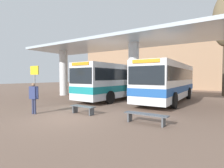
% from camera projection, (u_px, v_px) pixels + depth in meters
% --- Properties ---
extents(ground_plane, '(100.00, 100.00, 0.00)m').
position_uv_depth(ground_plane, '(67.00, 118.00, 8.95)').
color(ground_plane, '#755B4C').
extents(townhouse_backdrop, '(40.00, 0.58, 10.77)m').
position_uv_depth(townhouse_backdrop, '(179.00, 52.00, 29.24)').
color(townhouse_backdrop, '#9E7A5B').
rests_on(townhouse_backdrop, ground_plane).
extents(station_canopy, '(22.88, 6.09, 5.32)m').
position_uv_depth(station_canopy, '(134.00, 50.00, 15.09)').
color(station_canopy, silver).
rests_on(station_canopy, ground_plane).
extents(transit_bus_left_bay, '(2.90, 10.62, 3.19)m').
position_uv_depth(transit_bus_left_bay, '(119.00, 80.00, 16.96)').
color(transit_bus_left_bay, silver).
rests_on(transit_bus_left_bay, ground_plane).
extents(transit_bus_center_bay, '(2.91, 10.43, 3.19)m').
position_uv_depth(transit_bus_center_bay, '(168.00, 81.00, 14.87)').
color(transit_bus_center_bay, silver).
rests_on(transit_bus_center_bay, ground_plane).
extents(waiting_bench_near_pillar, '(1.56, 0.44, 0.46)m').
position_uv_depth(waiting_bench_near_pillar, '(83.00, 108.00, 9.86)').
color(waiting_bench_near_pillar, '#4C5156').
rests_on(waiting_bench_near_pillar, ground_plane).
extents(waiting_bench_mid_platform, '(2.00, 0.44, 0.46)m').
position_uv_depth(waiting_bench_mid_platform, '(146.00, 116.00, 7.78)').
color(waiting_bench_mid_platform, '#4C5156').
rests_on(waiting_bench_mid_platform, ground_plane).
extents(info_sign_platform, '(0.90, 0.09, 2.86)m').
position_uv_depth(info_sign_platform, '(35.00, 78.00, 12.09)').
color(info_sign_platform, gray).
rests_on(info_sign_platform, ground_plane).
extents(pedestrian_waiting, '(0.65, 0.33, 1.76)m').
position_uv_depth(pedestrian_waiting, '(34.00, 95.00, 9.86)').
color(pedestrian_waiting, '#333856').
rests_on(pedestrian_waiting, ground_plane).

